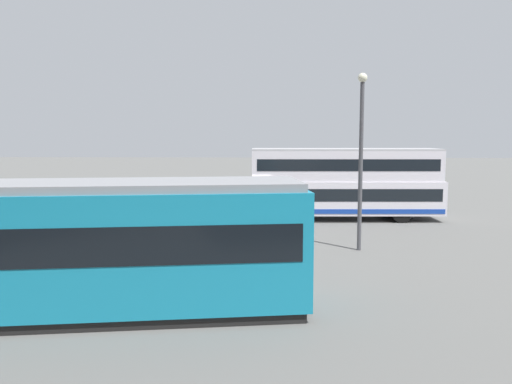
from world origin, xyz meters
The scene contains 8 objects.
ground_plane centered at (0.00, 0.00, 0.00)m, with size 160.00×160.00×0.00m, color #61615F.
double_decker_bus centered at (-5.13, -2.32, 1.93)m, with size 10.21×3.02×3.77m.
tram_yellow centered at (4.26, 12.94, 1.73)m, with size 13.37×4.64×3.34m.
pedestrian_near_railing centered at (3.64, 6.60, 0.90)m, with size 0.44×0.44×1.57m.
pedestrian_crossing centered at (0.32, 9.07, 1.03)m, with size 0.45×0.45×1.78m.
pedestrian_railing centered at (2.20, 5.10, 0.74)m, with size 7.94×0.56×1.08m.
info_sign centered at (8.14, 4.15, 1.72)m, with size 1.28×0.23×2.44m.
street_lamp centered at (-4.77, 5.20, 3.98)m, with size 0.36×0.36×6.81m.
Camera 1 is at (-1.57, 25.08, 4.46)m, focal length 36.08 mm.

